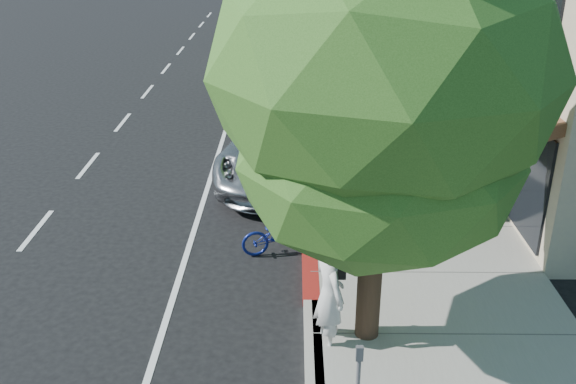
{
  "coord_description": "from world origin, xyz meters",
  "views": [
    {
      "loc": [
        -0.33,
        -10.91,
        6.71
      ],
      "look_at": [
        -0.46,
        1.16,
        1.35
      ],
      "focal_mm": 40.0,
      "sensor_mm": 36.0,
      "label": 1
    }
  ],
  "objects_px": {
    "street_tree_0": "(382,76)",
    "dark_sedan": "(280,89)",
    "dark_suv_far": "(292,27)",
    "bicycle": "(281,234)",
    "silver_suv": "(288,141)",
    "pedestrian": "(397,125)",
    "cyclist": "(330,294)",
    "white_pickup": "(260,47)"
  },
  "relations": [
    {
      "from": "cyclist",
      "to": "white_pickup",
      "type": "xyz_separation_m",
      "value": [
        -2.23,
        21.57,
        -0.28
      ]
    },
    {
      "from": "cyclist",
      "to": "pedestrian",
      "type": "xyz_separation_m",
      "value": [
        2.38,
        8.97,
        -0.06
      ]
    },
    {
      "from": "cyclist",
      "to": "bicycle",
      "type": "relative_size",
      "value": 1.19
    },
    {
      "from": "bicycle",
      "to": "silver_suv",
      "type": "height_order",
      "value": "silver_suv"
    },
    {
      "from": "pedestrian",
      "to": "cyclist",
      "type": "bearing_deg",
      "value": 37.38
    },
    {
      "from": "bicycle",
      "to": "white_pickup",
      "type": "xyz_separation_m",
      "value": [
        -1.38,
        18.43,
        0.28
      ]
    },
    {
      "from": "street_tree_0",
      "to": "dark_sedan",
      "type": "xyz_separation_m",
      "value": [
        -1.78,
        13.77,
        -3.85
      ]
    },
    {
      "from": "pedestrian",
      "to": "white_pickup",
      "type": "bearing_deg",
      "value": -107.61
    },
    {
      "from": "dark_suv_far",
      "to": "cyclist",
      "type": "bearing_deg",
      "value": -96.23
    },
    {
      "from": "street_tree_0",
      "to": "white_pickup",
      "type": "distance_m",
      "value": 21.97
    },
    {
      "from": "street_tree_0",
      "to": "silver_suv",
      "type": "relative_size",
      "value": 1.13
    },
    {
      "from": "cyclist",
      "to": "silver_suv",
      "type": "xyz_separation_m",
      "value": [
        -0.75,
        7.62,
        -0.08
      ]
    },
    {
      "from": "cyclist",
      "to": "dark_sedan",
      "type": "bearing_deg",
      "value": -18.79
    },
    {
      "from": "silver_suv",
      "to": "dark_sedan",
      "type": "xyz_separation_m",
      "value": [
        -0.38,
        6.27,
        -0.23
      ]
    },
    {
      "from": "dark_sedan",
      "to": "white_pickup",
      "type": "height_order",
      "value": "white_pickup"
    },
    {
      "from": "dark_sedan",
      "to": "cyclist",
      "type": "bearing_deg",
      "value": -82.96
    },
    {
      "from": "street_tree_0",
      "to": "dark_sedan",
      "type": "relative_size",
      "value": 1.78
    },
    {
      "from": "street_tree_0",
      "to": "bicycle",
      "type": "xyz_separation_m",
      "value": [
        -1.5,
        3.02,
        -4.11
      ]
    },
    {
      "from": "dark_suv_far",
      "to": "pedestrian",
      "type": "xyz_separation_m",
      "value": [
        3.13,
        -17.23,
        0.1
      ]
    },
    {
      "from": "dark_suv_far",
      "to": "bicycle",
      "type": "bearing_deg",
      "value": -98.11
    },
    {
      "from": "silver_suv",
      "to": "dark_sedan",
      "type": "bearing_deg",
      "value": 100.42
    },
    {
      "from": "silver_suv",
      "to": "white_pickup",
      "type": "relative_size",
      "value": 1.34
    },
    {
      "from": "dark_suv_far",
      "to": "street_tree_0",
      "type": "bearing_deg",
      "value": -94.8
    },
    {
      "from": "white_pickup",
      "to": "pedestrian",
      "type": "height_order",
      "value": "pedestrian"
    },
    {
      "from": "silver_suv",
      "to": "dark_suv_far",
      "type": "xyz_separation_m",
      "value": [
        0.0,
        18.57,
        -0.08
      ]
    },
    {
      "from": "cyclist",
      "to": "dark_sedan",
      "type": "distance_m",
      "value": 13.94
    },
    {
      "from": "cyclist",
      "to": "silver_suv",
      "type": "bearing_deg",
      "value": -17.8
    },
    {
      "from": "bicycle",
      "to": "dark_suv_far",
      "type": "xyz_separation_m",
      "value": [
        0.1,
        23.06,
        0.41
      ]
    },
    {
      "from": "cyclist",
      "to": "bicycle",
      "type": "xyz_separation_m",
      "value": [
        -0.85,
        3.14,
        -0.56
      ]
    },
    {
      "from": "white_pickup",
      "to": "dark_suv_far",
      "type": "relative_size",
      "value": 1.0
    },
    {
      "from": "street_tree_0",
      "to": "cyclist",
      "type": "distance_m",
      "value": 3.61
    },
    {
      "from": "silver_suv",
      "to": "pedestrian",
      "type": "bearing_deg",
      "value": 30.17
    },
    {
      "from": "cyclist",
      "to": "street_tree_0",
      "type": "bearing_deg",
      "value": -102.62
    },
    {
      "from": "street_tree_0",
      "to": "bicycle",
      "type": "bearing_deg",
      "value": 116.43
    },
    {
      "from": "street_tree_0",
      "to": "cyclist",
      "type": "height_order",
      "value": "street_tree_0"
    },
    {
      "from": "white_pickup",
      "to": "cyclist",
      "type": "bearing_deg",
      "value": -89.82
    },
    {
      "from": "cyclist",
      "to": "white_pickup",
      "type": "bearing_deg",
      "value": -17.51
    },
    {
      "from": "silver_suv",
      "to": "white_pickup",
      "type": "bearing_deg",
      "value": 103.06
    },
    {
      "from": "bicycle",
      "to": "white_pickup",
      "type": "relative_size",
      "value": 0.34
    },
    {
      "from": "bicycle",
      "to": "dark_sedan",
      "type": "bearing_deg",
      "value": -11.83
    },
    {
      "from": "dark_sedan",
      "to": "pedestrian",
      "type": "bearing_deg",
      "value": -52.11
    },
    {
      "from": "white_pickup",
      "to": "silver_suv",
      "type": "bearing_deg",
      "value": -89.66
    }
  ]
}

